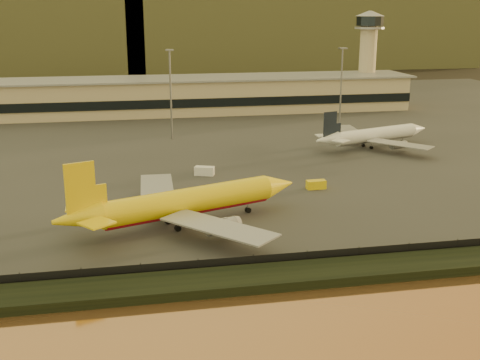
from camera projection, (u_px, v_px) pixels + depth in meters
name	position (u px, v px, depth m)	size (l,w,h in m)	color
ground	(272.00, 236.00, 100.06)	(900.00, 900.00, 0.00)	black
embankment	(301.00, 275.00, 83.82)	(320.00, 7.00, 1.40)	black
tarmac	(200.00, 128.00, 189.71)	(320.00, 220.00, 0.20)	#2D2D2D
perimeter_fence	(294.00, 260.00, 87.43)	(300.00, 0.05, 2.20)	black
terminal_building	(148.00, 97.00, 214.21)	(202.00, 25.00, 12.60)	tan
control_tower	(368.00, 49.00, 230.54)	(11.20, 11.20, 35.50)	tan
apron_light_masts	(261.00, 85.00, 169.28)	(152.20, 12.20, 25.40)	slate
distant_hills	(123.00, 16.00, 408.61)	(470.00, 160.00, 70.00)	brown
dhl_cargo_jet	(185.00, 203.00, 103.53)	(44.02, 41.81, 13.56)	yellow
white_narrowbody_jet	(374.00, 135.00, 162.48)	(37.11, 35.26, 10.93)	white
gse_vehicle_yellow	(316.00, 185.00, 125.46)	(4.00, 1.80, 1.80)	yellow
gse_vehicle_white	(204.00, 171.00, 135.70)	(4.34, 1.96, 1.96)	white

